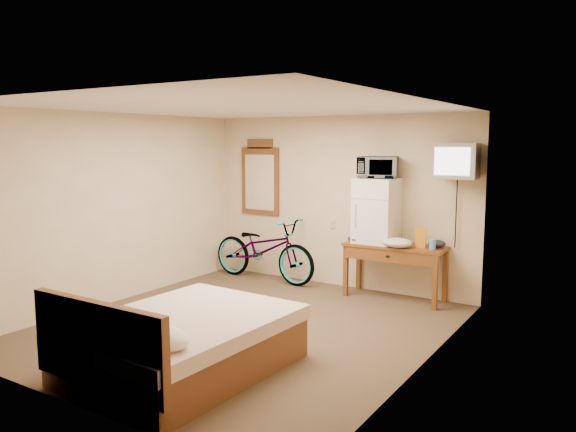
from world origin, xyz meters
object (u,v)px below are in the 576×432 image
object	(u,v)px
blue_cup	(432,245)
bed	(178,343)
desk	(394,254)
mini_fridge	(377,210)
bicycle	(264,249)
crt_television	(457,161)
microwave	(378,167)
wall_mirror	(260,178)

from	to	relation	value
blue_cup	bed	bearing A→B (deg)	-111.21
blue_cup	desk	bearing A→B (deg)	172.85
mini_fridge	bicycle	distance (m)	1.94
desk	bed	bearing A→B (deg)	-102.36
desk	blue_cup	distance (m)	0.58
desk	bicycle	world-z (taller)	bicycle
desk	mini_fridge	world-z (taller)	mini_fridge
bicycle	bed	world-z (taller)	bicycle
crt_television	bed	world-z (taller)	crt_television
desk	bed	xyz separation A→B (m)	(-0.74, -3.38, -0.34)
microwave	wall_mirror	xyz separation A→B (m)	(-2.10, 0.21, -0.23)
crt_television	bed	distance (m)	4.05
desk	bicycle	distance (m)	2.10
blue_cup	bicycle	xyz separation A→B (m)	(-2.64, 0.02, -0.33)
bicycle	bed	bearing A→B (deg)	-155.13
wall_mirror	blue_cup	bearing A→B (deg)	-6.65
crt_television	bed	size ratio (longest dim) A/B	0.29
mini_fridge	microwave	distance (m)	0.59
desk	wall_mirror	size ratio (longest dim) A/B	1.15
mini_fridge	crt_television	size ratio (longest dim) A/B	1.46
desk	microwave	bearing A→B (deg)	167.43
desk	mini_fridge	bearing A→B (deg)	167.47
bicycle	crt_television	bearing A→B (deg)	-85.88
blue_cup	crt_television	size ratio (longest dim) A/B	0.23
desk	wall_mirror	world-z (taller)	wall_mirror
desk	crt_television	bearing A→B (deg)	1.53
bicycle	desk	bearing A→B (deg)	-85.92
bicycle	bed	size ratio (longest dim) A/B	0.90
crt_television	bicycle	world-z (taller)	crt_television
blue_cup	wall_mirror	xyz separation A→B (m)	(-2.93, 0.34, 0.73)
wall_mirror	bicycle	world-z (taller)	wall_mirror
mini_fridge	microwave	xyz separation A→B (m)	(0.00, 0.00, 0.59)
wall_mirror	bed	xyz separation A→B (m)	(1.64, -3.65, -1.26)
microwave	blue_cup	xyz separation A→B (m)	(0.83, -0.13, -0.96)
mini_fridge	desk	bearing A→B (deg)	-12.53
mini_fridge	wall_mirror	bearing A→B (deg)	174.30
desk	blue_cup	world-z (taller)	blue_cup
crt_television	bicycle	bearing A→B (deg)	-178.58
bicycle	wall_mirror	bearing A→B (deg)	44.35
crt_television	bicycle	xyz separation A→B (m)	(-2.88, -0.07, -1.40)
mini_fridge	microwave	bearing A→B (deg)	56.24
desk	microwave	size ratio (longest dim) A/B	2.60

